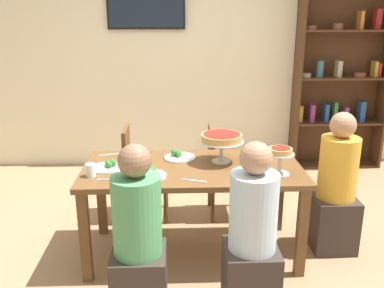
# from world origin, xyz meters

# --- Properties ---
(ground_plane) EXTENTS (12.00, 12.00, 0.00)m
(ground_plane) POSITION_xyz_m (0.00, 0.00, 0.00)
(ground_plane) COLOR #9E7A56
(rear_partition) EXTENTS (8.00, 0.12, 2.80)m
(rear_partition) POSITION_xyz_m (0.00, 2.20, 1.40)
(rear_partition) COLOR beige
(rear_partition) RESTS_ON ground_plane
(dining_table) EXTENTS (1.67, 0.82, 0.74)m
(dining_table) POSITION_xyz_m (0.00, 0.00, 0.65)
(dining_table) COLOR brown
(dining_table) RESTS_ON ground_plane
(bookshelf) EXTENTS (1.10, 0.30, 2.21)m
(bookshelf) POSITION_xyz_m (1.87, 2.02, 1.10)
(bookshelf) COLOR #4C2D19
(bookshelf) RESTS_ON ground_plane
(television) EXTENTS (0.90, 0.05, 0.51)m
(television) POSITION_xyz_m (-0.45, 2.11, 1.93)
(television) COLOR black
(diner_near_left) EXTENTS (0.34, 0.34, 1.15)m
(diner_near_left) POSITION_xyz_m (-0.36, -0.72, 0.49)
(diner_near_left) COLOR #382D28
(diner_near_left) RESTS_ON ground_plane
(diner_near_right) EXTENTS (0.34, 0.34, 1.15)m
(diner_near_right) POSITION_xyz_m (0.35, -0.70, 0.49)
(diner_near_right) COLOR #382D28
(diner_near_right) RESTS_ON ground_plane
(diner_head_east) EXTENTS (0.34, 0.34, 1.15)m
(diner_head_east) POSITION_xyz_m (1.15, 0.03, 0.49)
(diner_head_east) COLOR #382D28
(diner_head_east) RESTS_ON ground_plane
(chair_far_left) EXTENTS (0.40, 0.40, 0.87)m
(chair_far_left) POSITION_xyz_m (-0.47, 0.67, 0.49)
(chair_far_left) COLOR brown
(chair_far_left) RESTS_ON ground_plane
(chair_far_right) EXTENTS (0.40, 0.40, 0.87)m
(chair_far_right) POSITION_xyz_m (0.31, 0.67, 0.49)
(chair_far_right) COLOR brown
(chair_far_right) RESTS_ON ground_plane
(deep_dish_pizza_stand) EXTENTS (0.35, 0.35, 0.23)m
(deep_dish_pizza_stand) POSITION_xyz_m (0.23, 0.10, 0.93)
(deep_dish_pizza_stand) COLOR silver
(deep_dish_pizza_stand) RESTS_ON dining_table
(personal_pizza_stand) EXTENTS (0.20, 0.20, 0.20)m
(personal_pizza_stand) POSITION_xyz_m (0.62, -0.19, 0.89)
(personal_pizza_stand) COLOR silver
(personal_pizza_stand) RESTS_ON dining_table
(salad_plate_near_diner) EXTENTS (0.25, 0.25, 0.07)m
(salad_plate_near_diner) POSITION_xyz_m (-0.10, 0.20, 0.76)
(salad_plate_near_diner) COLOR white
(salad_plate_near_diner) RESTS_ON dining_table
(salad_plate_far_diner) EXTENTS (0.23, 0.23, 0.07)m
(salad_plate_far_diner) POSITION_xyz_m (-0.31, -0.19, 0.76)
(salad_plate_far_diner) COLOR white
(salad_plate_far_diner) RESTS_ON dining_table
(salad_plate_spare) EXTENTS (0.25, 0.25, 0.07)m
(salad_plate_spare) POSITION_xyz_m (-0.63, -0.02, 0.76)
(salad_plate_spare) COLOR white
(salad_plate_spare) RESTS_ON dining_table
(beer_glass_amber_tall) EXTENTS (0.08, 0.08, 0.16)m
(beer_glass_amber_tall) POSITION_xyz_m (0.51, 0.03, 0.82)
(beer_glass_amber_tall) COLOR gold
(beer_glass_amber_tall) RESTS_ON dining_table
(water_glass_clear_near) EXTENTS (0.07, 0.07, 0.09)m
(water_glass_clear_near) POSITION_xyz_m (-0.74, -0.17, 0.79)
(water_glass_clear_near) COLOR white
(water_glass_clear_near) RESTS_ON dining_table
(cutlery_fork_near) EXTENTS (0.18, 0.07, 0.00)m
(cutlery_fork_near) POSITION_xyz_m (-0.00, -0.29, 0.74)
(cutlery_fork_near) COLOR silver
(cutlery_fork_near) RESTS_ON dining_table
(cutlery_knife_near) EXTENTS (0.18, 0.04, 0.00)m
(cutlery_knife_near) POSITION_xyz_m (0.58, 0.25, 0.74)
(cutlery_knife_near) COLOR silver
(cutlery_knife_near) RESTS_ON dining_table
(cutlery_fork_far) EXTENTS (0.18, 0.02, 0.00)m
(cutlery_fork_far) POSITION_xyz_m (-0.59, -0.25, 0.74)
(cutlery_fork_far) COLOR silver
(cutlery_fork_far) RESTS_ON dining_table
(cutlery_knife_far) EXTENTS (0.17, 0.08, 0.00)m
(cutlery_knife_far) POSITION_xyz_m (-0.46, 0.25, 0.74)
(cutlery_knife_far) COLOR silver
(cutlery_knife_far) RESTS_ON dining_table
(cutlery_spare_fork) EXTENTS (0.18, 0.07, 0.00)m
(cutlery_spare_fork) POSITION_xyz_m (-0.67, 0.30, 0.74)
(cutlery_spare_fork) COLOR silver
(cutlery_spare_fork) RESTS_ON dining_table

